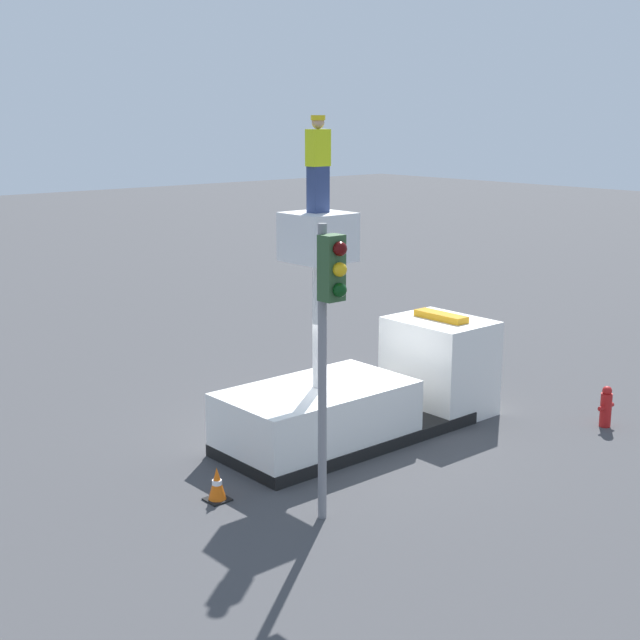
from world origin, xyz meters
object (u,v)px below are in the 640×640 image
Objects in this scene: worker at (318,164)px; traffic_cone_rear at (217,485)px; bucket_truck at (367,391)px; fire_hydrant at (606,407)px; traffic_light_pole at (329,315)px.

worker is 5.98m from traffic_cone_rear.
fire_hydrant is (4.07, -2.95, -0.47)m from bucket_truck.
traffic_light_pole is 3.69m from traffic_cone_rear.
fire_hydrant is 1.48× the size of traffic_cone_rear.
bucket_truck is 10.52× the size of traffic_cone_rear.
bucket_truck is at bearing 144.01° from fire_hydrant.
fire_hydrant is (7.30, -0.43, -2.95)m from traffic_light_pole.
fire_hydrant reaches higher than traffic_cone_rear.
worker is at bearing 180.00° from bucket_truck.
bucket_truck is 4.79m from traffic_light_pole.
fire_hydrant is at bearing -35.99° from bucket_truck.
fire_hydrant is at bearing -3.39° from traffic_light_pole.
worker is 1.99× the size of fire_hydrant.
worker reaches higher than fire_hydrant.
traffic_light_pole reaches higher than traffic_cone_rear.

